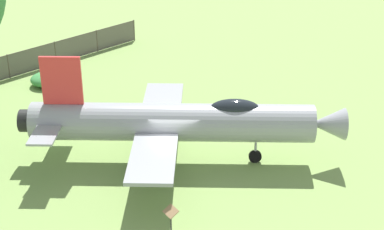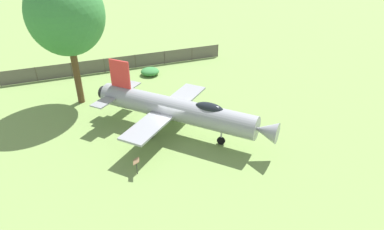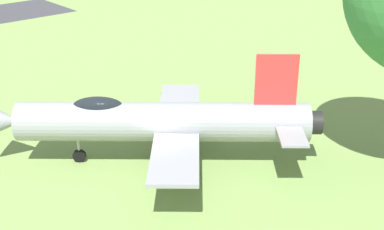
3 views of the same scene
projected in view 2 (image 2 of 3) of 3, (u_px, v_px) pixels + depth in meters
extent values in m
plane|color=#75934C|center=(175.00, 132.00, 25.76)|extent=(200.00, 200.00, 0.00)
cylinder|color=gray|center=(175.00, 109.00, 24.78)|extent=(12.04, 7.65, 1.74)
cone|color=gray|center=(266.00, 131.00, 22.08)|extent=(2.11, 2.06, 1.48)
cylinder|color=black|center=(105.00, 93.00, 27.34)|extent=(1.03, 1.20, 1.04)
ellipsoid|color=black|center=(209.00, 108.00, 23.34)|extent=(2.36, 1.84, 0.84)
cube|color=red|center=(120.00, 74.00, 25.69)|extent=(1.65, 0.99, 2.23)
cube|color=gray|center=(185.00, 95.00, 27.43)|extent=(3.65, 4.53, 0.16)
cube|color=gray|center=(147.00, 128.00, 22.84)|extent=(3.65, 4.53, 0.16)
cube|color=gray|center=(130.00, 86.00, 28.15)|extent=(1.83, 2.11, 0.10)
cube|color=gray|center=(103.00, 102.00, 25.38)|extent=(1.83, 2.11, 0.10)
cylinder|color=#A5A8AD|center=(221.00, 132.00, 23.76)|extent=(0.12, 0.12, 1.54)
cylinder|color=black|center=(221.00, 141.00, 24.14)|extent=(0.61, 0.45, 0.60)
cylinder|color=#A5A8AD|center=(171.00, 108.00, 26.96)|extent=(0.12, 0.12, 1.54)
cylinder|color=black|center=(171.00, 116.00, 27.34)|extent=(0.61, 0.45, 0.60)
cylinder|color=#A5A8AD|center=(150.00, 126.00, 24.51)|extent=(0.12, 0.12, 1.54)
cylinder|color=black|center=(151.00, 134.00, 24.88)|extent=(0.61, 0.45, 0.60)
cylinder|color=brown|center=(76.00, 70.00, 28.83)|extent=(0.59, 0.59, 6.22)
ellipsoid|color=#387F3D|center=(66.00, 14.00, 26.49)|extent=(6.23, 6.63, 6.74)
cylinder|color=#4C4238|center=(218.00, 50.00, 41.00)|extent=(0.08, 0.08, 1.58)
cylinder|color=#4C4238|center=(192.00, 54.00, 39.85)|extent=(0.08, 0.08, 1.58)
cylinder|color=#4C4238|center=(165.00, 57.00, 38.71)|extent=(0.08, 0.08, 1.58)
cylinder|color=#4C4238|center=(135.00, 61.00, 37.56)|extent=(0.08, 0.08, 1.58)
cylinder|color=#4C4238|center=(104.00, 65.00, 36.41)|extent=(0.08, 0.08, 1.58)
cylinder|color=#4C4238|center=(71.00, 70.00, 35.27)|extent=(0.08, 0.08, 1.58)
cylinder|color=#4C4238|center=(36.00, 74.00, 34.12)|extent=(0.08, 0.08, 1.58)
cylinder|color=#4C4238|center=(119.00, 57.00, 36.63)|extent=(23.06, 8.26, 0.05)
cube|color=#59544C|center=(120.00, 63.00, 36.99)|extent=(23.05, 8.23, 1.52)
ellipsoid|color=#387F3D|center=(150.00, 71.00, 35.86)|extent=(1.99, 1.96, 0.80)
cylinder|color=#333333|center=(137.00, 168.00, 21.10)|extent=(0.06, 0.06, 0.90)
cube|color=olive|center=(136.00, 161.00, 20.82)|extent=(0.46, 0.64, 0.25)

